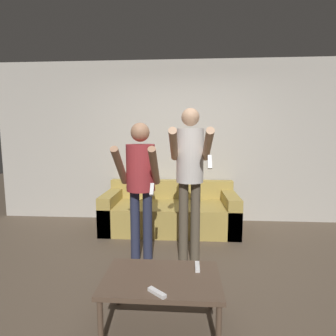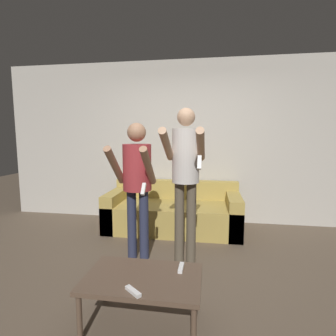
{
  "view_description": "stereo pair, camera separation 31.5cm",
  "coord_description": "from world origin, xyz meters",
  "px_view_note": "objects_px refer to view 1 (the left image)",
  "views": [
    {
      "loc": [
        0.06,
        -2.59,
        1.47
      ],
      "look_at": [
        -0.16,
        0.86,
        1.03
      ],
      "focal_mm": 28.0,
      "sensor_mm": 36.0,
      "label": 1
    },
    {
      "loc": [
        0.38,
        -2.55,
        1.47
      ],
      "look_at": [
        -0.16,
        0.86,
        1.03
      ],
      "focal_mm": 28.0,
      "sensor_mm": 36.0,
      "label": 2
    }
  ],
  "objects_px": {
    "person_standing_right": "(190,168)",
    "coffee_table": "(162,282)",
    "couch": "(170,213)",
    "remote_far": "(197,267)",
    "remote_near": "(157,293)",
    "person_standing_left": "(140,176)"
  },
  "relations": [
    {
      "from": "person_standing_left",
      "to": "couch",
      "type": "bearing_deg",
      "value": 75.33
    },
    {
      "from": "remote_far",
      "to": "remote_near",
      "type": "bearing_deg",
      "value": -127.88
    },
    {
      "from": "person_standing_left",
      "to": "coffee_table",
      "type": "xyz_separation_m",
      "value": [
        0.34,
        -1.06,
        -0.64
      ]
    },
    {
      "from": "person_standing_left",
      "to": "coffee_table",
      "type": "bearing_deg",
      "value": -72.42
    },
    {
      "from": "person_standing_left",
      "to": "coffee_table",
      "type": "height_order",
      "value": "person_standing_left"
    },
    {
      "from": "person_standing_right",
      "to": "remote_far",
      "type": "bearing_deg",
      "value": -86.76
    },
    {
      "from": "person_standing_left",
      "to": "remote_near",
      "type": "relative_size",
      "value": 11.59
    },
    {
      "from": "remote_near",
      "to": "remote_far",
      "type": "xyz_separation_m",
      "value": [
        0.29,
        0.37,
        0.0
      ]
    },
    {
      "from": "coffee_table",
      "to": "couch",
      "type": "bearing_deg",
      "value": 91.48
    },
    {
      "from": "person_standing_right",
      "to": "coffee_table",
      "type": "distance_m",
      "value": 1.31
    },
    {
      "from": "coffee_table",
      "to": "remote_far",
      "type": "relative_size",
      "value": 5.91
    },
    {
      "from": "person_standing_right",
      "to": "couch",
      "type": "bearing_deg",
      "value": 104.63
    },
    {
      "from": "person_standing_right",
      "to": "remote_near",
      "type": "bearing_deg",
      "value": -100.61
    },
    {
      "from": "couch",
      "to": "remote_near",
      "type": "bearing_deg",
      "value": -88.96
    },
    {
      "from": "couch",
      "to": "remote_far",
      "type": "bearing_deg",
      "value": -80.47
    },
    {
      "from": "person_standing_right",
      "to": "coffee_table",
      "type": "relative_size",
      "value": 1.99
    },
    {
      "from": "couch",
      "to": "remote_far",
      "type": "xyz_separation_m",
      "value": [
        0.33,
        -1.98,
        0.15
      ]
    },
    {
      "from": "person_standing_left",
      "to": "remote_near",
      "type": "height_order",
      "value": "person_standing_left"
    },
    {
      "from": "person_standing_right",
      "to": "remote_near",
      "type": "relative_size",
      "value": 12.73
    },
    {
      "from": "couch",
      "to": "person_standing_left",
      "type": "bearing_deg",
      "value": -104.67
    },
    {
      "from": "coffee_table",
      "to": "remote_near",
      "type": "distance_m",
      "value": 0.22
    },
    {
      "from": "person_standing_left",
      "to": "person_standing_right",
      "type": "distance_m",
      "value": 0.57
    }
  ]
}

